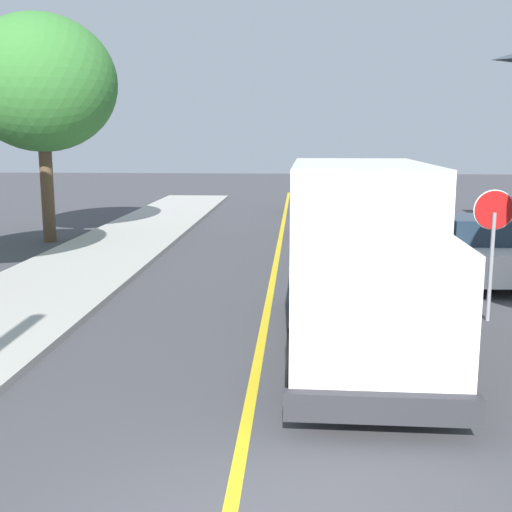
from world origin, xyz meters
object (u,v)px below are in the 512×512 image
street_tree_down_block (41,84)px  box_truck (361,247)px  parked_van_across (475,250)px  parked_car_near (358,240)px  stop_sign (493,230)px  parked_car_far (319,196)px  parked_car_mid (335,214)px

street_tree_down_block → box_truck: bearing=-47.4°
parked_van_across → street_tree_down_block: (-13.32, 5.36, 4.64)m
parked_car_near → stop_sign: stop_sign is taller
street_tree_down_block → parked_van_across: bearing=-21.9°
parked_car_near → parked_car_far: same height
parked_car_mid → stop_sign: bearing=-78.0°
parked_car_near → stop_sign: 5.84m
street_tree_down_block → parked_car_near: bearing=-19.9°
street_tree_down_block → parked_car_far: bearing=45.0°
parked_car_mid → parked_car_far: bearing=93.3°
parked_car_far → street_tree_down_block: 14.54m
box_truck → street_tree_down_block: (-9.87, 10.74, 3.66)m
parked_car_mid → box_truck: bearing=-91.3°
parked_car_near → parked_car_mid: bearing=92.9°
box_truck → parked_car_near: 7.04m
stop_sign → street_tree_down_block: 15.98m
box_truck → parked_car_near: (0.61, 6.95, -0.97)m
parked_van_across → parked_car_near: bearing=151.2°
parked_car_mid → parked_van_across: bearing=-67.9°
parked_car_mid → parked_car_near: bearing=-87.1°
parked_car_mid → parked_car_far: size_ratio=1.00×
stop_sign → street_tree_down_block: street_tree_down_block is taller
parked_car_far → stop_sign: size_ratio=1.69×
parked_car_far → street_tree_down_block: bearing=-135.0°
parked_car_far → parked_car_mid: bearing=-86.7°
parked_car_near → parked_car_mid: same height
box_truck → street_tree_down_block: size_ratio=0.93×
parked_car_near → parked_van_across: size_ratio=1.00×
stop_sign → street_tree_down_block: (-12.62, 9.12, 3.57)m
stop_sign → street_tree_down_block: size_ratio=0.34×
parked_car_near → street_tree_down_block: size_ratio=0.57×
parked_car_far → street_tree_down_block: street_tree_down_block is taller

